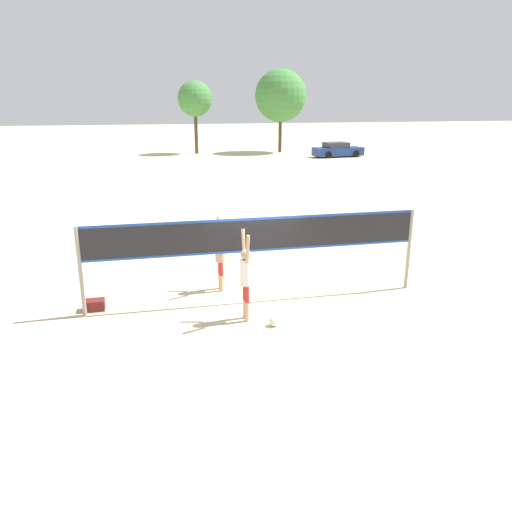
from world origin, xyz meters
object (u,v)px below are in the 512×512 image
tree_left_cluster (195,99)px  gear_bag (94,305)px  tree_right_cluster (281,96)px  parked_car_near (338,150)px  player_spiker (246,274)px  player_blocker (220,253)px  volleyball (274,321)px  volleyball_net (256,240)px

tree_left_cluster → gear_bag: bearing=-99.9°
tree_right_cluster → tree_left_cluster: bearing=175.8°
parked_car_near → tree_left_cluster: size_ratio=0.69×
tree_left_cluster → tree_right_cluster: tree_right_cluster is taller
parked_car_near → player_spiker: bearing=-121.1°
player_blocker → volleyball: size_ratio=8.76×
volleyball → player_spiker: bearing=138.7°
parked_car_near → tree_right_cluster: tree_right_cluster is taller
volleyball_net → player_spiker: volleyball_net is taller
parked_car_near → tree_right_cluster: bearing=121.9°
player_blocker → gear_bag: 3.62m
player_blocker → gear_bag: size_ratio=3.96×
tree_left_cluster → volleyball: bearing=-93.4°
volleyball → tree_right_cluster: 41.52m
volleyball → tree_left_cluster: tree_left_cluster is taller
player_blocker → tree_right_cluster: tree_right_cluster is taller
gear_bag → volleyball: bearing=-24.2°
gear_bag → tree_left_cluster: 39.31m
volleyball_net → tree_right_cluster: 39.78m
player_spiker → tree_left_cluster: 40.14m
volleyball → parked_car_near: bearing=66.4°
player_blocker → parked_car_near: player_blocker is taller
player_blocker → player_spiker: bearing=8.1°
player_spiker → gear_bag: player_spiker is taller
volleyball_net → volleyball: size_ratio=37.56×
tree_left_cluster → volleyball_net: bearing=-93.7°
volleyball_net → gear_bag: bearing=176.2°
tree_left_cluster → player_spiker: bearing=-94.3°
gear_bag → tree_left_cluster: bearing=80.1°
tree_right_cluster → volleyball: bearing=-105.3°
player_spiker → volleyball: 1.32m
volleyball → parked_car_near: (15.05, 34.39, 0.50)m
parked_car_near → tree_right_cluster: (-4.19, 5.32, 4.91)m
player_blocker → tree_left_cluster: 38.05m
parked_car_near → tree_left_cluster: bearing=148.5°
player_blocker → tree_right_cluster: size_ratio=0.26×
player_blocker → volleyball: bearing=18.4°
parked_car_near → volleyball: bearing=-119.9°
volleyball → gear_bag: gear_bag is taller
player_spiker → volleyball: bearing=-131.3°
player_spiker → player_blocker: 2.16m
volleyball → parked_car_near: size_ratio=0.05×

